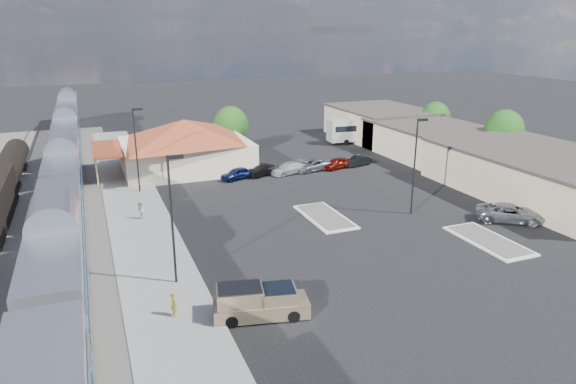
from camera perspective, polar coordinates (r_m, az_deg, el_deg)
name	(u,v)px	position (r m, az deg, el deg)	size (l,w,h in m)	color
ground	(293,231)	(44.19, 0.55, -4.38)	(280.00, 280.00, 0.00)	black
railbed	(30,232)	(49.10, -26.75, -3.98)	(16.00, 100.00, 0.12)	#4C4944
platform	(141,225)	(47.04, -16.01, -3.58)	(5.50, 92.00, 0.18)	gray
passenger_train	(65,175)	(55.15, -23.53, 1.76)	(3.00, 104.00, 5.55)	silver
station_depot	(185,144)	(64.31, -11.41, 5.21)	(18.35, 12.24, 6.20)	beige
buildings_east	(453,146)	(69.45, 17.82, 4.89)	(14.40, 51.40, 4.80)	#C6B28C
traffic_island_south	(325,217)	(47.38, 4.12, -2.74)	(3.30, 7.50, 0.21)	silver
traffic_island_north	(488,240)	(45.13, 21.37, -5.03)	(3.30, 7.50, 0.21)	silver
lamp_plat_s	(173,210)	(34.15, -12.69, -1.98)	(1.08, 0.25, 9.00)	black
lamp_plat_n	(137,144)	(55.28, -16.48, 5.18)	(1.08, 0.25, 9.00)	black
lamp_lot	(416,158)	(48.24, 14.02, 3.64)	(1.08, 0.25, 9.00)	black
tree_east_b	(504,131)	(71.39, 22.88, 6.28)	(4.94, 4.94, 6.96)	#382314
tree_east_c	(435,118)	(81.87, 16.06, 7.93)	(4.41, 4.41, 6.21)	#382314
tree_depot	(231,125)	(71.52, -6.36, 7.41)	(4.71, 4.71, 6.63)	#382314
pickup_truck	(261,302)	(31.46, -3.02, -12.14)	(6.00, 3.22, 1.97)	tan
suv	(510,213)	(50.24, 23.46, -2.16)	(2.67, 5.79, 1.61)	#9C9FA3
coach_bus	(365,129)	(79.77, 8.51, 6.99)	(11.68, 3.48, 3.69)	silver
person_a	(174,303)	(31.93, -12.57, -12.00)	(0.59, 0.39, 1.61)	gold
person_b	(140,211)	(48.06, -16.12, -2.00)	(0.79, 0.61, 1.62)	silver
parked_car_a	(237,174)	(59.51, -5.67, 2.06)	(1.62, 4.03, 1.37)	#0C133C
parked_car_b	(263,170)	(60.71, -2.84, 2.41)	(1.40, 4.02, 1.32)	black
parked_car_c	(289,168)	(61.50, 0.07, 2.66)	(1.93, 4.75, 1.38)	silver
parked_car_d	(312,165)	(62.98, 2.68, 3.00)	(2.29, 4.97, 1.38)	gray
parked_car_e	(336,163)	(64.06, 5.41, 3.19)	(1.63, 4.04, 1.38)	maroon
parked_car_f	(358,161)	(65.81, 7.78, 3.45)	(1.37, 3.93, 1.29)	black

